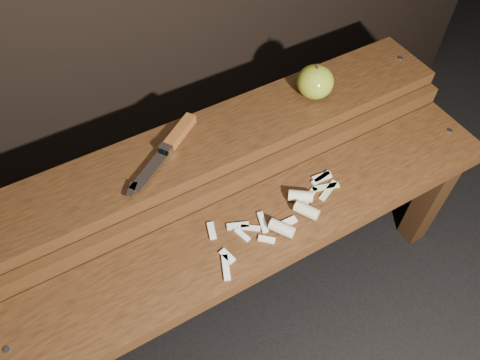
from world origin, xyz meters
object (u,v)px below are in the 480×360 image
knife (173,141)px  apple (315,82)px  bench_front_tier (266,241)px  bench_rear_tier (219,159)px

knife → apple: bearing=-3.3°
bench_front_tier → bench_rear_tier: size_ratio=1.00×
bench_rear_tier → knife: 0.14m
bench_front_tier → bench_rear_tier: bench_rear_tier is taller
bench_front_tier → knife: (-0.10, 0.25, 0.16)m
bench_rear_tier → apple: 0.30m
bench_front_tier → apple: 0.40m
bench_rear_tier → apple: (0.27, 0.00, 0.13)m
bench_front_tier → knife: bearing=111.8°
apple → knife: size_ratio=0.41×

